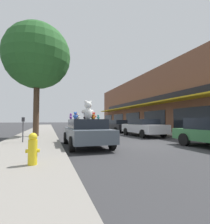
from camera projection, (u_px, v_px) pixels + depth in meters
ground_plane at (140, 145)px, 9.17m from camera, size 260.00×260.00×0.00m
sidewalk_near at (26, 148)px, 7.51m from camera, size 2.96×90.00×0.16m
storefront_row at (176, 104)px, 24.39m from camera, size 12.26×32.58×7.32m
plush_art_car at (86, 132)px, 8.54m from camera, size 1.93×4.23×1.32m
teddy_bear_giant at (88, 110)px, 8.94m from camera, size 0.73×0.52×0.96m
teddy_bear_black at (85, 117)px, 9.10m from camera, size 0.17×0.15×0.24m
teddy_bear_pink at (76, 116)px, 8.57m from camera, size 0.24×0.20×0.32m
teddy_bear_purple at (71, 116)px, 9.23m from camera, size 0.19×0.24×0.32m
teddy_bear_orange at (94, 117)px, 8.25m from camera, size 0.14×0.18×0.24m
teddy_bear_teal at (98, 117)px, 8.56m from camera, size 0.17×0.12×0.23m
teddy_bear_blue at (75, 116)px, 8.11m from camera, size 0.26×0.18×0.35m
teddy_bear_red at (94, 116)px, 9.03m from camera, size 0.26×0.24×0.36m
teddy_bear_cream at (78, 117)px, 8.30m from camera, size 0.20×0.13×0.27m
teddy_bear_green at (93, 117)px, 9.15m from camera, size 0.21×0.18×0.29m
parked_car_far_center at (143, 127)px, 14.11m from camera, size 1.94×4.61×1.38m
parked_car_far_right at (118, 126)px, 19.26m from camera, size 1.87×4.72×1.33m
street_tree at (37, 56)px, 12.72m from camera, size 4.75×4.75×8.19m
fire_hydrant at (33, 149)px, 4.34m from camera, size 0.33×0.22×0.79m
parking_meter at (23, 126)px, 8.93m from camera, size 0.14×0.10×1.27m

